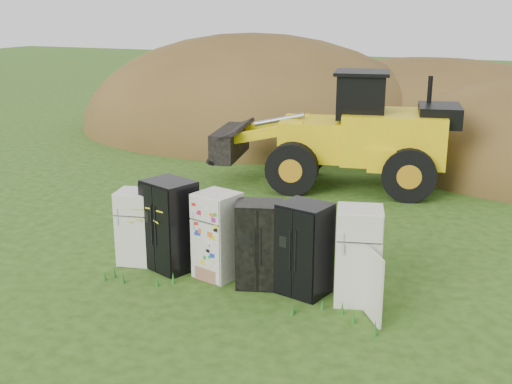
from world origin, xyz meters
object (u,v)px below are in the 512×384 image
at_px(fridge_leftmost, 136,227).
at_px(fridge_dark_mid, 259,244).
at_px(fridge_sticker, 218,235).
at_px(fridge_black_right, 304,249).
at_px(fridge_open_door, 358,256).
at_px(fridge_black_side, 170,225).
at_px(wheel_loader, 330,129).

bearing_deg(fridge_leftmost, fridge_dark_mid, -13.64).
bearing_deg(fridge_sticker, fridge_dark_mid, 11.64).
distance_m(fridge_leftmost, fridge_black_right, 3.84).
bearing_deg(fridge_dark_mid, fridge_leftmost, 161.75).
bearing_deg(fridge_leftmost, fridge_open_door, -12.79).
bearing_deg(fridge_sticker, fridge_black_right, 13.49).
distance_m(fridge_black_side, fridge_dark_mid, 2.06).
xyz_separation_m(fridge_black_side, fridge_open_door, (4.03, 0.01, -0.04)).
relative_size(fridge_dark_mid, fridge_open_door, 0.94).
distance_m(fridge_sticker, fridge_black_right, 1.88).
distance_m(fridge_black_right, fridge_open_door, 1.04).
relative_size(fridge_sticker, fridge_open_door, 0.97).
bearing_deg(fridge_open_door, wheel_loader, 95.82).
height_order(fridge_leftmost, fridge_black_side, fridge_black_side).
distance_m(fridge_sticker, wheel_loader, 7.66).
relative_size(fridge_leftmost, fridge_sticker, 0.90).
height_order(fridge_sticker, fridge_black_right, fridge_black_right).
height_order(fridge_leftmost, fridge_open_door, fridge_open_door).
relative_size(fridge_leftmost, wheel_loader, 0.22).
xyz_separation_m(fridge_dark_mid, fridge_open_door, (1.98, 0.06, 0.06)).
relative_size(fridge_sticker, fridge_black_right, 0.99).
relative_size(fridge_leftmost, fridge_dark_mid, 0.94).
xyz_separation_m(fridge_black_side, wheel_loader, (1.11, 7.61, 0.81)).
bearing_deg(fridge_black_right, fridge_open_door, 15.24).
height_order(fridge_dark_mid, fridge_black_right, fridge_black_right).
distance_m(fridge_leftmost, fridge_open_door, 4.88).
xyz_separation_m(fridge_black_side, fridge_sticker, (1.11, 0.00, -0.07)).
xyz_separation_m(fridge_sticker, wheel_loader, (0.01, 7.61, 0.87)).
xyz_separation_m(fridge_leftmost, fridge_dark_mid, (2.90, -0.02, 0.05)).
xyz_separation_m(fridge_dark_mid, fridge_black_right, (0.93, 0.02, 0.04)).
bearing_deg(fridge_black_side, fridge_black_right, 19.69).
bearing_deg(fridge_black_right, fridge_sticker, -167.66).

